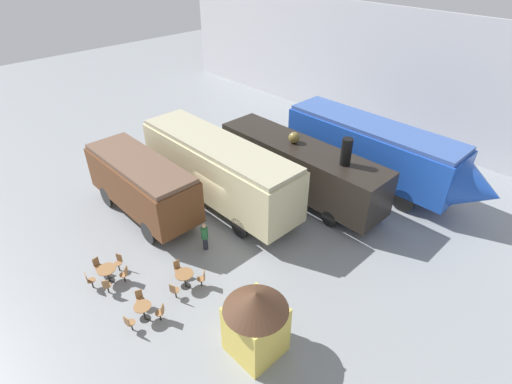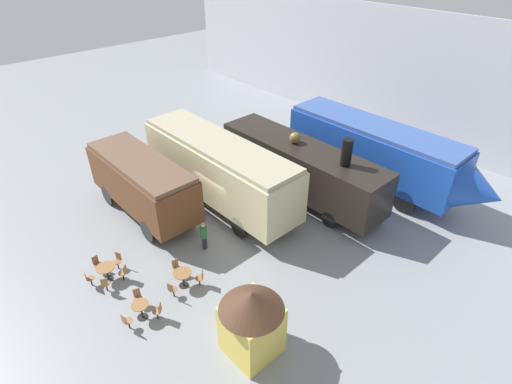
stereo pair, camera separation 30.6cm
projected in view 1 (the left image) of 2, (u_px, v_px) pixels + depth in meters
name	position (u px, v px, depth m)	size (l,w,h in m)	color
ground_plane	(224.00, 212.00, 22.30)	(80.00, 80.00, 0.00)	gray
backdrop_wall	(387.00, 73.00, 28.88)	(44.00, 0.15, 9.00)	silver
streamlined_locomotive	(383.00, 152.00, 23.37)	(12.73, 2.80, 3.82)	blue
steam_locomotive	(300.00, 166.00, 22.84)	(10.65, 2.55, 4.61)	black
passenger_coach_vintage	(218.00, 167.00, 21.97)	(10.54, 2.80, 3.81)	beige
passenger_coach_wooden	(142.00, 182.00, 21.10)	(7.38, 2.58, 3.34)	brown
cafe_table_near	(107.00, 272.00, 17.61)	(0.83, 0.83, 0.74)	black
cafe_table_mid	(185.00, 277.00, 17.32)	(0.80, 0.80, 0.78)	black
cafe_table_far	(143.00, 310.00, 15.87)	(0.70, 0.70, 0.77)	black
cafe_chair_0	(97.00, 265.00, 18.06)	(0.37, 0.36, 0.87)	black
cafe_chair_1	(89.00, 280.00, 17.29)	(0.36, 0.38, 0.87)	black
cafe_chair_2	(107.00, 286.00, 17.01)	(0.40, 0.39, 0.87)	black
cafe_chair_3	(125.00, 273.00, 17.61)	(0.40, 0.40, 0.87)	black
cafe_chair_4	(119.00, 261.00, 18.26)	(0.38, 0.40, 0.87)	black
cafe_chair_5	(178.00, 268.00, 17.91)	(0.38, 0.36, 0.87)	black
cafe_chair_6	(174.00, 290.00, 16.79)	(0.37, 0.39, 0.87)	black
cafe_chair_7	(203.00, 277.00, 17.40)	(0.40, 0.41, 0.87)	black
cafe_chair_8	(129.00, 323.00, 15.41)	(0.36, 0.38, 0.87)	black
cafe_chair_9	(161.00, 312.00, 15.85)	(0.41, 0.40, 0.87)	black
cafe_chair_10	(140.00, 298.00, 16.45)	(0.39, 0.37, 0.87)	black
visitor_person	(205.00, 236.00, 19.28)	(0.34, 0.34, 1.53)	#262633
ticket_kiosk	(256.00, 319.00, 14.12)	(2.34, 2.34, 3.00)	#DBC151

